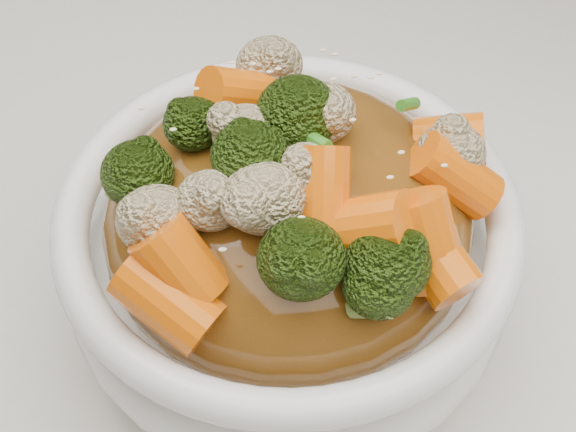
{
  "coord_description": "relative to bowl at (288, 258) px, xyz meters",
  "views": [
    {
      "loc": [
        -0.09,
        -0.24,
        1.15
      ],
      "look_at": [
        -0.05,
        0.03,
        0.83
      ],
      "focal_mm": 55.0,
      "sensor_mm": 36.0,
      "label": 1
    }
  ],
  "objects": [
    {
      "name": "bowl",
      "position": [
        0.0,
        0.0,
        0.0
      ],
      "size": [
        0.24,
        0.24,
        0.09
      ],
      "primitive_type": null,
      "rotation": [
        0.0,
        0.0,
        0.07
      ],
      "color": "white",
      "rests_on": "tablecloth"
    },
    {
      "name": "cauliflower",
      "position": [
        -0.0,
        0.0,
        0.09
      ],
      "size": [
        0.19,
        0.19,
        0.04
      ],
      "primitive_type": null,
      "rotation": [
        0.0,
        0.0,
        0.07
      ],
      "color": "#C8B688",
      "rests_on": "sauce_base"
    },
    {
      "name": "sesame_seeds",
      "position": [
        -0.0,
        0.0,
        0.1
      ],
      "size": [
        0.17,
        0.17,
        0.01
      ],
      "primitive_type": null,
      "rotation": [
        0.0,
        0.0,
        0.07
      ],
      "color": "beige",
      "rests_on": "sauce_base"
    },
    {
      "name": "scallions",
      "position": [
        0.0,
        0.0,
        0.1
      ],
      "size": [
        0.14,
        0.14,
        0.02
      ],
      "primitive_type": null,
      "rotation": [
        0.0,
        0.0,
        0.07
      ],
      "color": "#2B711A",
      "rests_on": "sauce_base"
    },
    {
      "name": "tablecloth",
      "position": [
        0.05,
        -0.03,
        -0.06
      ],
      "size": [
        1.2,
        0.8,
        0.04
      ],
      "primitive_type": "cube",
      "color": "silver",
      "rests_on": "dining_table"
    },
    {
      "name": "carrots",
      "position": [
        -0.0,
        0.0,
        0.1
      ],
      "size": [
        0.19,
        0.19,
        0.05
      ],
      "primitive_type": null,
      "rotation": [
        0.0,
        0.0,
        0.07
      ],
      "color": "orange",
      "rests_on": "sauce_base"
    },
    {
      "name": "sauce_base",
      "position": [
        -0.0,
        0.0,
        0.03
      ],
      "size": [
        0.19,
        0.19,
        0.1
      ],
      "primitive_type": "ellipsoid",
      "rotation": [
        0.0,
        0.0,
        0.07
      ],
      "color": "brown",
      "rests_on": "bowl"
    },
    {
      "name": "broccoli",
      "position": [
        -0.0,
        0.0,
        0.09
      ],
      "size": [
        0.19,
        0.19,
        0.05
      ],
      "primitive_type": null,
      "rotation": [
        0.0,
        0.0,
        0.07
      ],
      "color": "black",
      "rests_on": "sauce_base"
    }
  ]
}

